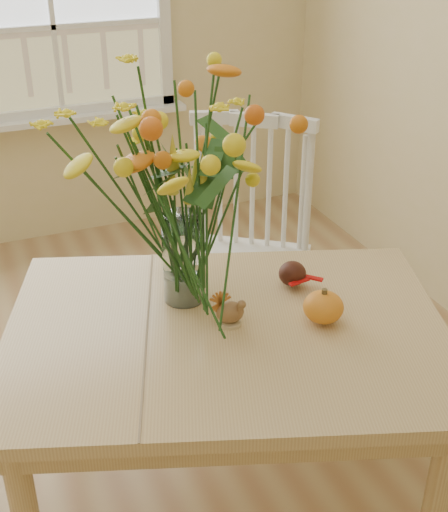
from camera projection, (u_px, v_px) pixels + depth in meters
name	position (u px, v px, depth m)	size (l,w,h in m)	color
dining_table	(227.00, 353.00, 1.98)	(1.48, 1.26, 0.67)	tan
windsor_chair	(247.00, 241.00, 2.63)	(0.64, 0.64, 1.02)	white
flower_vase	(180.00, 171.00, 1.87)	(0.58, 0.58, 0.68)	white
pumpkin	(323.00, 309.00, 1.94)	(0.12, 0.12, 0.09)	orange
turkey_figurine	(230.00, 312.00, 1.93)	(0.09, 0.07, 0.10)	#CCB78C
dark_gourd	(292.00, 275.00, 2.12)	(0.13, 0.11, 0.08)	#38160F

